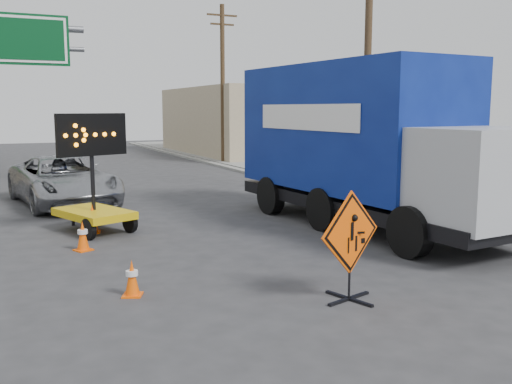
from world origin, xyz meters
TOP-DOWN VIEW (x-y plane):
  - ground at (0.00, 0.00)m, footprint 100.00×100.00m
  - curb_right at (7.20, 15.00)m, footprint 0.40×60.00m
  - sidewalk_right at (9.50, 15.00)m, footprint 4.00×60.00m
  - building_right_far at (13.00, 30.00)m, footprint 10.00×14.00m
  - utility_pole_near at (8.00, 10.00)m, footprint 1.80×0.26m
  - utility_pole_far at (8.00, 24.00)m, footprint 1.80×0.26m
  - construction_sign at (1.13, 0.72)m, footprint 1.36×0.97m
  - arrow_board at (-1.88, 8.01)m, footprint 1.98×2.47m
  - pickup_truck at (-2.11, 12.83)m, footprint 3.48×6.18m
  - box_truck at (4.94, 5.73)m, footprint 3.46×9.40m
  - cone_a at (-2.13, 2.46)m, footprint 0.43×0.43m
  - cone_b at (-2.44, 6.07)m, footprint 0.46×0.46m
  - cone_c at (-1.94, 7.92)m, footprint 0.46×0.46m

SIDE VIEW (x-z plane):
  - ground at x=0.00m, z-range 0.00..0.00m
  - curb_right at x=7.20m, z-range 0.00..0.12m
  - sidewalk_right at x=9.50m, z-range 0.00..0.15m
  - cone_a at x=-2.13m, z-range 0.00..0.63m
  - cone_b at x=-2.44m, z-range 0.00..0.69m
  - cone_c at x=-1.94m, z-range 0.00..0.75m
  - arrow_board at x=-1.88m, z-range -0.85..2.22m
  - pickup_truck at x=-2.11m, z-range 0.00..1.63m
  - construction_sign at x=1.13m, z-range 0.05..1.91m
  - box_truck at x=4.94m, z-range -0.20..4.18m
  - building_right_far at x=13.00m, z-range 0.00..4.60m
  - utility_pole_near at x=8.00m, z-range 0.18..9.18m
  - utility_pole_far at x=8.00m, z-range 0.18..9.18m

